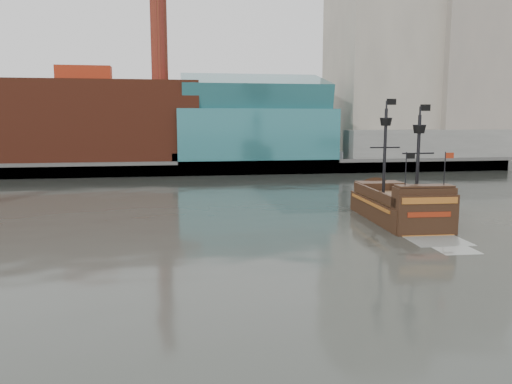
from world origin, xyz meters
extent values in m
plane|color=#292B26|center=(0.00, 0.00, 0.00)|extent=(400.00, 400.00, 0.00)
cube|color=slate|center=(0.00, 92.00, 1.00)|extent=(220.00, 60.00, 2.00)
cube|color=#4C4C49|center=(0.00, 62.50, 1.30)|extent=(220.00, 1.00, 2.60)
cube|color=maroon|center=(-22.00, 72.00, 9.50)|extent=(42.00, 18.00, 15.00)
cube|color=#2A6A70|center=(10.00, 70.00, 7.00)|extent=(30.00, 16.00, 10.00)
cube|color=#A99F8C|center=(40.00, 80.00, 25.00)|extent=(20.00, 22.00, 46.00)
cube|color=gray|center=(58.00, 76.00, 21.00)|extent=(18.00, 18.00, 38.00)
cube|color=#A99F8C|center=(50.00, 97.00, 28.00)|extent=(24.00, 20.00, 52.00)
cube|color=slate|center=(48.00, 66.00, 5.00)|extent=(40.00, 6.00, 6.00)
cylinder|color=maroon|center=(-8.00, 74.00, 28.00)|extent=(3.20, 3.20, 22.00)
cube|color=#2A6A70|center=(10.00, 70.00, 15.00)|extent=(28.00, 14.94, 8.78)
cube|color=black|center=(16.35, 18.59, 0.67)|extent=(6.19, 13.56, 2.88)
cube|color=#462E19|center=(16.35, 18.59, 2.27)|extent=(5.58, 12.20, 0.33)
cube|color=black|center=(16.62, 23.90, 2.66)|extent=(4.84, 2.89, 1.11)
cube|color=black|center=(16.07, 12.83, 3.10)|extent=(5.35, 2.03, 2.00)
cube|color=black|center=(16.02, 11.81, 1.33)|extent=(5.44, 0.55, 4.43)
cube|color=#A25B1F|center=(16.01, 11.65, 3.10)|extent=(4.99, 0.34, 0.55)
cube|color=maroon|center=(16.01, 11.65, 1.88)|extent=(3.88, 0.28, 0.44)
cylinder|color=black|center=(15.55, 20.29, 6.76)|extent=(0.33, 0.33, 8.65)
cylinder|color=black|center=(17.25, 16.54, 6.43)|extent=(0.33, 0.33, 7.98)
cone|color=black|center=(15.55, 20.29, 9.75)|extent=(1.28, 1.28, 0.78)
cone|color=black|center=(17.25, 16.54, 9.09)|extent=(1.28, 1.28, 0.78)
cube|color=black|center=(16.05, 20.27, 11.75)|extent=(1.00, 0.08, 0.61)
cube|color=black|center=(17.75, 16.52, 11.09)|extent=(1.00, 0.08, 0.61)
cube|color=#969C97|center=(15.92, 9.95, 0.01)|extent=(4.90, 4.22, 0.02)
camera|label=1|loc=(-5.49, -27.53, 9.94)|focal=35.00mm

